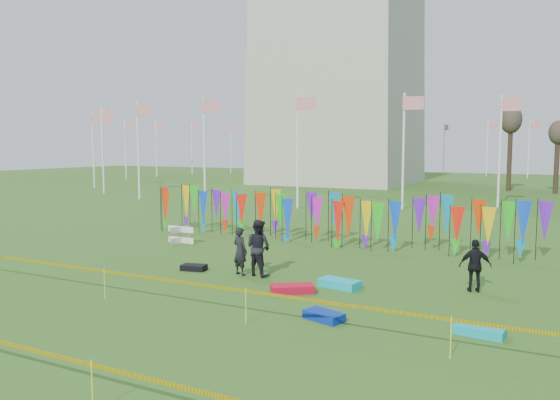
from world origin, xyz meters
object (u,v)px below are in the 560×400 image
at_px(kite_bag_black, 194,267).
at_px(kite_bag_teal, 479,331).
at_px(kite_bag_turquoise, 339,284).
at_px(kite_bag_blue, 324,316).
at_px(box_kite, 181,235).
at_px(kite_bag_red, 292,289).
at_px(person_left, 240,251).
at_px(person_mid, 258,248).
at_px(person_right, 475,266).

height_order(kite_bag_black, kite_bag_teal, kite_bag_teal).
xyz_separation_m(kite_bag_turquoise, kite_bag_blue, (0.80, -3.17, -0.02)).
distance_m(kite_bag_blue, kite_bag_black, 6.94).
xyz_separation_m(box_kite, kite_bag_red, (8.13, -5.21, -0.28)).
bearing_deg(kite_bag_blue, kite_bag_teal, 9.66).
bearing_deg(person_left, kite_bag_red, 170.52).
height_order(kite_bag_blue, kite_bag_red, kite_bag_red).
bearing_deg(kite_bag_black, person_mid, 8.39).
height_order(person_right, kite_bag_turquoise, person_right).
distance_m(box_kite, kite_bag_turquoise, 10.02).
bearing_deg(person_left, box_kite, -19.28).
distance_m(kite_bag_turquoise, kite_bag_black, 5.45).
xyz_separation_m(person_right, kite_bag_red, (-4.86, -2.60, -0.68)).
distance_m(person_mid, kite_bag_turquoise, 3.14).
xyz_separation_m(person_left, kite_bag_blue, (4.42, -3.21, -0.72)).
bearing_deg(box_kite, kite_bag_teal, -25.69).
xyz_separation_m(person_right, kite_bag_teal, (0.63, -3.94, -0.69)).
distance_m(person_left, kite_bag_black, 1.97).
distance_m(kite_bag_turquoise, kite_bag_red, 1.60).
bearing_deg(person_mid, box_kite, -20.84).
bearing_deg(kite_bag_blue, person_left, 144.04).
distance_m(kite_bag_turquoise, kite_bag_teal, 5.12).
xyz_separation_m(person_right, kite_bag_black, (-9.25, -1.52, -0.70)).
relative_size(person_left, person_right, 1.03).
xyz_separation_m(box_kite, kite_bag_black, (3.74, -4.13, -0.30)).
xyz_separation_m(kite_bag_turquoise, kite_bag_red, (-1.05, -1.20, -0.01)).
height_order(person_right, kite_bag_blue, person_right).
relative_size(kite_bag_turquoise, kite_bag_black, 1.46).
bearing_deg(box_kite, person_right, -11.36).
distance_m(person_mid, kite_bag_blue, 5.18).
xyz_separation_m(kite_bag_blue, kite_bag_red, (-1.84, 1.97, 0.01)).
bearing_deg(kite_bag_teal, person_mid, 159.58).
xyz_separation_m(person_mid, kite_bag_blue, (3.82, -3.40, -0.85)).
height_order(person_left, kite_bag_teal, person_left).
bearing_deg(kite_bag_blue, kite_bag_turquoise, 104.09).
bearing_deg(kite_bag_black, kite_bag_turquoise, 1.31).
relative_size(box_kite, kite_bag_red, 0.62).
xyz_separation_m(box_kite, kite_bag_teal, (13.62, -6.55, -0.29)).
bearing_deg(person_left, person_right, -153.40).
bearing_deg(kite_bag_teal, kite_bag_blue, -170.34).
xyz_separation_m(person_left, kite_bag_red, (2.58, -1.24, -0.71)).
height_order(person_left, kite_bag_black, person_left).
distance_m(person_left, kite_bag_red, 2.94).
distance_m(kite_bag_turquoise, kite_bag_blue, 3.27).
height_order(person_right, kite_bag_teal, person_right).
relative_size(kite_bag_blue, kite_bag_red, 0.79).
distance_m(person_mid, kite_bag_teal, 8.01).
distance_m(person_right, kite_bag_turquoise, 4.11).
xyz_separation_m(person_left, kite_bag_teal, (8.07, -2.59, -0.72)).
xyz_separation_m(person_left, person_mid, (0.60, 0.19, 0.14)).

